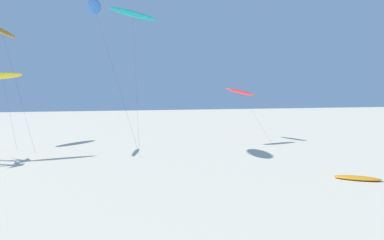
% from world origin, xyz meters
% --- Properties ---
extents(flying_kite_1, '(5.44, 11.12, 17.44)m').
position_xyz_m(flying_kite_1, '(-1.55, 45.09, 16.72)').
color(flying_kite_1, blue).
rests_on(flying_kite_1, ground).
extents(flying_kite_3, '(2.68, 12.41, 7.68)m').
position_xyz_m(flying_kite_3, '(20.23, 52.39, 6.87)').
color(flying_kite_3, red).
rests_on(flying_kite_3, ground).
extents(flying_kite_4, '(5.76, 12.30, 9.87)m').
position_xyz_m(flying_kite_4, '(-12.58, 57.59, 9.06)').
color(flying_kite_4, yellow).
rests_on(flying_kite_4, ground).
extents(flying_kite_5, '(5.29, 7.89, 14.92)m').
position_xyz_m(flying_kite_5, '(-11.80, 48.99, 14.02)').
color(flying_kite_5, orange).
rests_on(flying_kite_5, ground).
extents(flying_kite_6, '(7.04, 8.06, 18.60)m').
position_xyz_m(flying_kite_6, '(4.57, 53.41, 17.55)').
color(flying_kite_6, '#19B2B7').
rests_on(flying_kite_6, ground).
extents(grounded_kite_1, '(3.64, 3.58, 0.29)m').
position_xyz_m(grounded_kite_1, '(16.09, 20.80, 0.15)').
color(grounded_kite_1, orange).
rests_on(grounded_kite_1, ground).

